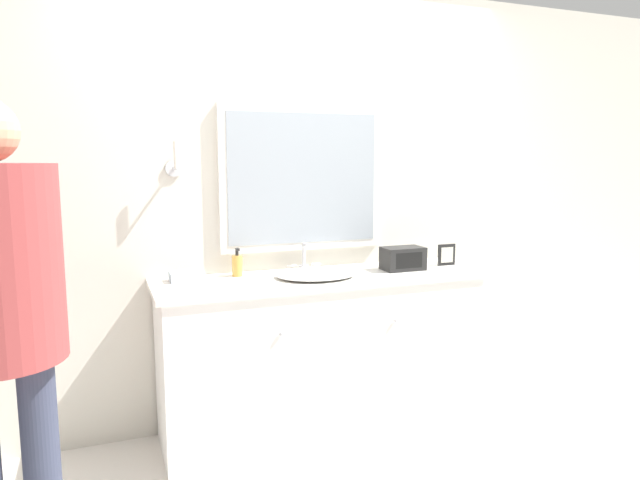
# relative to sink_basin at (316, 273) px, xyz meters

# --- Properties ---
(ground_plane) EXTENTS (14.00, 14.00, 0.00)m
(ground_plane) POSITION_rel_sink_basin_xyz_m (0.05, -0.27, -0.92)
(ground_plane) COLOR silver
(wall_back) EXTENTS (8.00, 0.18, 2.55)m
(wall_back) POSITION_rel_sink_basin_xyz_m (0.05, 0.32, 0.36)
(wall_back) COLOR silver
(wall_back) RESTS_ON ground_plane
(vanity_counter) EXTENTS (1.85, 0.54, 0.90)m
(vanity_counter) POSITION_rel_sink_basin_xyz_m (0.05, 0.02, -0.47)
(vanity_counter) COLOR white
(vanity_counter) RESTS_ON ground_plane
(sink_basin) EXTENTS (0.45, 0.42, 0.16)m
(sink_basin) POSITION_rel_sink_basin_xyz_m (0.00, 0.00, 0.00)
(sink_basin) COLOR white
(sink_basin) RESTS_ON vanity_counter
(soap_bottle) EXTENTS (0.06, 0.06, 0.16)m
(soap_bottle) POSITION_rel_sink_basin_xyz_m (-0.40, 0.17, 0.04)
(soap_bottle) COLOR gold
(soap_bottle) RESTS_ON vanity_counter
(appliance_box) EXTENTS (0.24, 0.15, 0.13)m
(appliance_box) POSITION_rel_sink_basin_xyz_m (0.55, 0.00, 0.05)
(appliance_box) COLOR black
(appliance_box) RESTS_ON vanity_counter
(picture_frame) EXTENTS (0.12, 0.01, 0.13)m
(picture_frame) POSITION_rel_sink_basin_xyz_m (0.86, 0.03, 0.05)
(picture_frame) COLOR black
(picture_frame) RESTS_ON vanity_counter
(hand_towel_near_sink) EXTENTS (0.18, 0.12, 0.05)m
(hand_towel_near_sink) POSITION_rel_sink_basin_xyz_m (-0.68, 0.15, 0.01)
(hand_towel_near_sink) COLOR #A8B7C6
(hand_towel_near_sink) RESTS_ON vanity_counter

